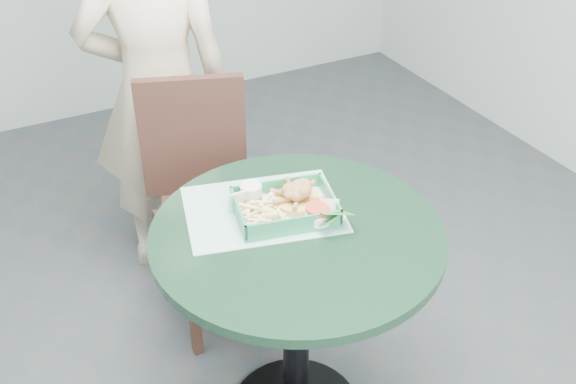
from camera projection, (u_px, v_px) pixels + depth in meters
name	position (u px, v px, depth m)	size (l,w,h in m)	color
cafe_table	(297.00, 282.00, 1.94)	(0.81, 0.81, 0.75)	black
dining_chair	(205.00, 189.00, 2.44)	(0.38, 0.38, 0.93)	brown
diner_person	(158.00, 86.00, 2.52)	(0.59, 0.38, 1.61)	beige
placemat	(263.00, 215.00, 1.93)	(0.44, 0.33, 0.00)	#96CAB8
food_basket	(285.00, 216.00, 1.90)	(0.27, 0.20, 0.06)	#2A8956
crab_sandwich	(295.00, 198.00, 1.91)	(0.13, 0.13, 0.08)	#D7AC51
fries_pile	(265.00, 214.00, 1.87)	(0.11, 0.12, 0.05)	#ECD180
sauce_ramekin	(248.00, 199.00, 1.90)	(0.06, 0.06, 0.04)	silver
garnish_cup	(324.00, 216.00, 1.86)	(0.11, 0.11, 0.04)	white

